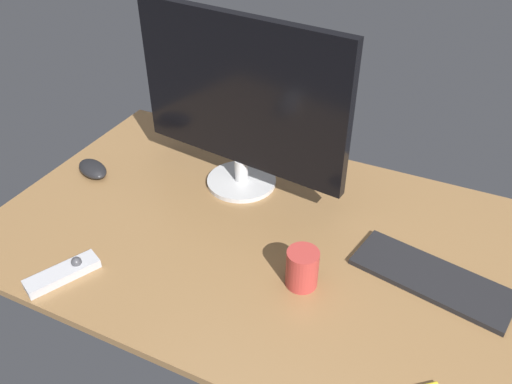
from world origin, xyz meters
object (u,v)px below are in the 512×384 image
(media_remote, at_px, (63,273))
(coffee_mug, at_px, (302,268))
(monitor, at_px, (240,100))
(computer_mouse, at_px, (93,169))
(keyboard, at_px, (432,278))

(media_remote, xyz_separation_m, coffee_mug, (0.49, 0.21, 0.03))
(monitor, relative_size, computer_mouse, 5.25)
(monitor, distance_m, computer_mouse, 0.50)
(media_remote, distance_m, coffee_mug, 0.53)
(keyboard, distance_m, computer_mouse, 0.96)
(monitor, xyz_separation_m, keyboard, (0.55, -0.16, -0.25))
(monitor, height_order, media_remote, monitor)
(coffee_mug, bearing_deg, monitor, 135.50)
(media_remote, bearing_deg, coffee_mug, -41.10)
(keyboard, xyz_separation_m, computer_mouse, (-0.96, 0.01, 0.01))
(computer_mouse, height_order, media_remote, media_remote)
(monitor, distance_m, coffee_mug, 0.46)
(media_remote, height_order, coffee_mug, coffee_mug)
(monitor, distance_m, media_remote, 0.59)
(monitor, bearing_deg, media_remote, -103.67)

